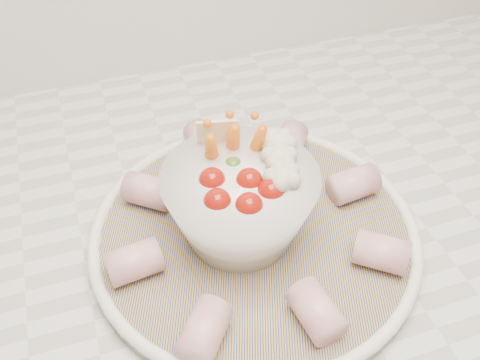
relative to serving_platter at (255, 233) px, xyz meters
name	(u,v)px	position (x,y,z in m)	size (l,w,h in m)	color
serving_platter	(255,233)	(0.00, 0.00, 0.00)	(0.41, 0.41, 0.02)	navy
veggie_bowl	(241,202)	(-0.01, 0.00, 0.05)	(0.15, 0.15, 0.11)	white
cured_meat_rolls	(254,219)	(0.00, 0.00, 0.02)	(0.29, 0.29, 0.03)	#C4596B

